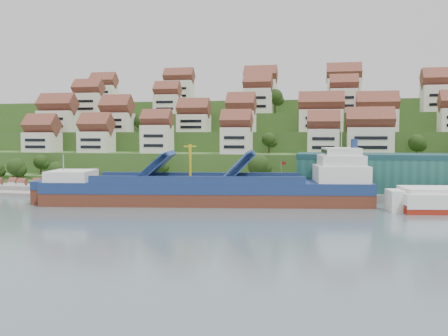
# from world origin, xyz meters

# --- Properties ---
(ground) EXTENTS (300.00, 300.00, 0.00)m
(ground) POSITION_xyz_m (0.00, 0.00, 0.00)
(ground) COLOR slate
(ground) RESTS_ON ground
(quay) EXTENTS (180.00, 14.00, 2.20)m
(quay) POSITION_xyz_m (20.00, 15.00, 1.10)
(quay) COLOR gray
(quay) RESTS_ON ground
(pebble_beach) EXTENTS (45.00, 20.00, 1.00)m
(pebble_beach) POSITION_xyz_m (-58.00, 12.00, 0.50)
(pebble_beach) COLOR gray
(pebble_beach) RESTS_ON ground
(hillside) EXTENTS (260.00, 128.00, 31.00)m
(hillside) POSITION_xyz_m (0.00, 103.55, 10.66)
(hillside) COLOR #2D4C1E
(hillside) RESTS_ON ground
(hillside_village) EXTENTS (157.54, 63.71, 29.20)m
(hillside_village) POSITION_xyz_m (1.44, 60.90, 24.44)
(hillside_village) COLOR silver
(hillside_village) RESTS_ON ground
(hillside_trees) EXTENTS (134.42, 61.90, 31.32)m
(hillside_trees) POSITION_xyz_m (-11.40, 43.53, 16.12)
(hillside_trees) COLOR #223C14
(hillside_trees) RESTS_ON ground
(warehouse) EXTENTS (60.00, 15.00, 10.00)m
(warehouse) POSITION_xyz_m (52.00, 17.00, 7.20)
(warehouse) COLOR #205850
(warehouse) RESTS_ON quay
(flagpole) EXTENTS (1.28, 0.16, 8.00)m
(flagpole) POSITION_xyz_m (18.11, 10.00, 6.88)
(flagpole) COLOR gray
(flagpole) RESTS_ON quay
(beach_huts) EXTENTS (14.40, 3.70, 2.20)m
(beach_huts) POSITION_xyz_m (-60.00, 10.75, 2.10)
(beach_huts) COLOR white
(beach_huts) RESTS_ON pebble_beach
(cargo_ship) EXTENTS (81.04, 25.28, 17.79)m
(cargo_ship) POSITION_xyz_m (2.92, -0.92, 3.37)
(cargo_ship) COLOR #5E2B1C
(cargo_ship) RESTS_ON ground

